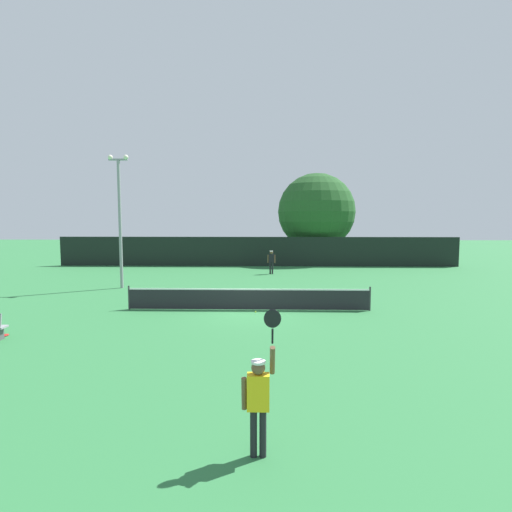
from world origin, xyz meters
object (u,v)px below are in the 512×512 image
tennis_ball (256,312)px  parked_car_mid (320,252)px  parked_car_near (279,250)px  spare_racket (4,335)px  large_tree (316,212)px  player_serving (259,393)px  player_receiving (271,260)px  light_pole (120,213)px

tennis_ball → parked_car_mid: size_ratio=0.02×
parked_car_near → parked_car_mid: bearing=-25.6°
spare_racket → parked_car_near: bearing=70.7°
parked_car_near → parked_car_mid: (4.05, -2.71, 0.00)m
large_tree → parked_car_near: (-3.31, 5.15, -3.91)m
spare_racket → player_serving: bearing=-37.8°
player_receiving → parked_car_mid: bearing=-114.8°
player_receiving → light_pole: size_ratio=0.22×
player_serving → light_pole: size_ratio=0.33×
spare_racket → large_tree: size_ratio=0.06×
spare_racket → tennis_ball: bearing=23.6°
tennis_ball → light_pole: (-8.05, 6.17, 4.38)m
light_pole → parked_car_mid: 22.37m
large_tree → parked_car_near: bearing=122.7°
tennis_ball → player_serving: bearing=-88.2°
player_receiving → parked_car_mid: (5.01, 10.85, -0.28)m
tennis_ball → parked_car_mid: parked_car_mid is taller
player_receiving → large_tree: bearing=-116.9°
spare_racket → parked_car_mid: (14.51, 27.13, 0.76)m
large_tree → parked_car_mid: 4.67m
light_pole → parked_car_near: 22.47m
player_receiving → spare_racket: size_ratio=3.30×
light_pole → parked_car_mid: light_pole is taller
player_serving → large_tree: (4.73, 31.70, 3.57)m
spare_racket → light_pole: light_pole is taller
player_serving → player_receiving: size_ratio=1.49×
player_serving → player_receiving: bearing=88.8°
player_receiving → light_pole: (-8.87, -6.32, 3.36)m
spare_racket → parked_car_mid: parked_car_mid is taller
spare_racket → parked_car_mid: bearing=61.9°
light_pole → parked_car_near: size_ratio=1.74×
player_receiving → large_tree: large_tree is taller
player_receiving → parked_car_near: bearing=-94.0°
player_serving → player_receiving: player_serving is taller
player_serving → player_receiving: (0.47, 23.29, -0.07)m
large_tree → player_serving: bearing=-98.5°
tennis_ball → large_tree: bearing=76.3°
light_pole → large_tree: 19.73m
player_receiving → large_tree: (4.26, 8.40, 3.64)m
spare_racket → large_tree: 28.65m
spare_racket → light_pole: (0.63, 9.97, 4.39)m
light_pole → player_receiving: bearing=35.5°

